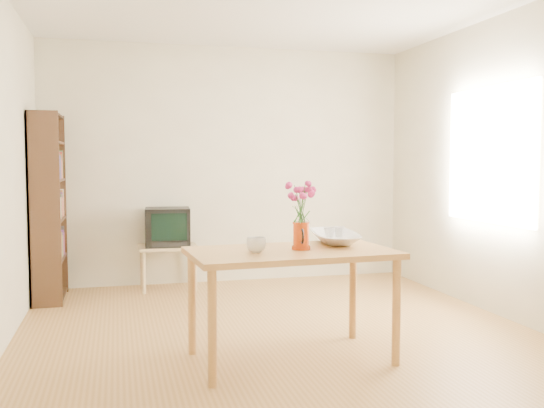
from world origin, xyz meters
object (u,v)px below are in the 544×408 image
object	(u,v)px
table	(291,263)
pitcher	(301,237)
mug	(256,245)
television	(167,226)
bowl	(335,212)

from	to	relation	value
table	pitcher	size ratio (longest dim) A/B	6.89
mug	television	size ratio (longest dim) A/B	0.27
mug	television	xyz separation A→B (m)	(-0.37, 2.57, -0.14)
television	pitcher	bearing A→B (deg)	-70.91
mug	television	world-z (taller)	television
pitcher	mug	xyz separation A→B (m)	(-0.32, -0.06, -0.04)
table	pitcher	distance (m)	0.19
table	pitcher	bearing A→B (deg)	4.02
table	television	distance (m)	2.59
table	mug	world-z (taller)	mug
table	television	world-z (taller)	television
bowl	table	bearing A→B (deg)	-145.93
pitcher	mug	size ratio (longest dim) A/B	1.59
mug	bowl	size ratio (longest dim) A/B	0.27
table	television	xyz separation A→B (m)	(-0.62, 2.52, -0.00)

